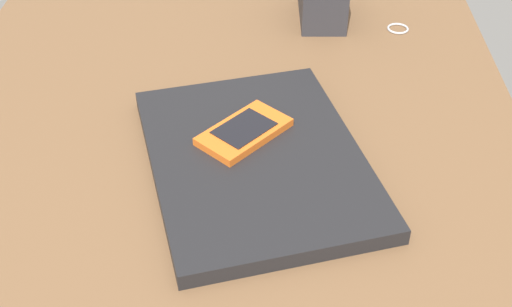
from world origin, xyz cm
name	(u,v)px	position (x,y,z in cm)	size (l,w,h in cm)	color
desk_surface	(215,194)	(0.00, 0.00, 1.50)	(120.00, 80.00, 3.00)	brown
laptop_closed	(256,160)	(3.54, -4.80, 4.02)	(33.78, 24.95, 2.04)	black
cell_phone_on_laptop	(244,132)	(7.14, -3.21, 5.58)	(12.82, 12.34, 1.15)	orange
key_ring	(398,29)	(38.92, -26.74, 3.18)	(3.49, 3.49, 0.36)	silver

